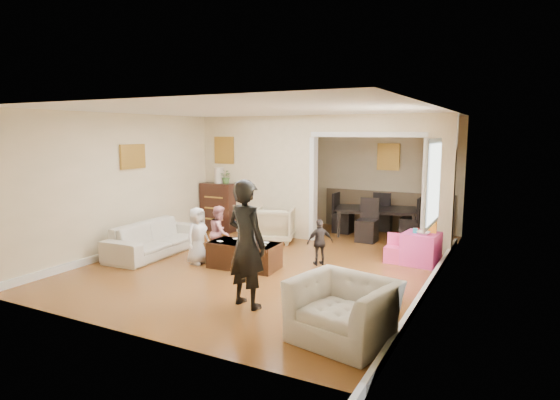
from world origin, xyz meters
The scene contains 27 objects.
floor centered at (0.00, 0.00, 0.00)m, with size 7.00×7.00×0.00m, color brown.
partition_left centered at (-1.38, 1.80, 1.30)m, with size 2.75×0.18×2.60m, color beige.
partition_right centered at (2.48, 1.80, 1.30)m, with size 0.55×0.18×2.60m, color beige.
partition_header centered at (1.10, 1.80, 2.42)m, with size 2.22×0.18×0.35m, color beige.
window_pane centered at (2.73, -0.40, 1.55)m, with size 0.03×0.95×1.10m, color white.
framed_art_partition centered at (-2.20, 1.70, 1.85)m, with size 0.45×0.03×0.55m, color brown.
framed_art_sofa_wall centered at (-2.71, -0.60, 1.80)m, with size 0.03×0.55×0.40m, color brown.
framed_art_alcove centered at (1.10, 3.44, 1.70)m, with size 0.45×0.03×0.55m, color brown.
sofa centered at (-2.16, -0.67, 0.30)m, with size 2.03×0.79×0.59m, color beige.
armchair_back centered at (-0.66, 1.24, 0.36)m, with size 0.76×0.78×0.71m, color tan.
armchair_front centered at (2.20, -2.54, 0.34)m, with size 1.04×0.91×0.68m, color beige.
dresser centered at (-2.31, 1.63, 0.55)m, with size 0.80×0.45×1.10m, color black.
table_lamp centered at (-2.31, 1.63, 1.28)m, with size 0.22×0.22×0.36m, color beige.
potted_plant centered at (-2.11, 1.63, 1.26)m, with size 0.28×0.24×0.31m, color #446B2F.
coffee_table centered at (-0.21, -0.68, 0.22)m, with size 1.16×0.58×0.43m, color #351E10.
coffee_cup centered at (-0.11, -0.73, 0.48)m, with size 0.11×0.11×0.10m, color silver.
play_table centered at (2.37, 0.90, 0.27)m, with size 0.57×0.57×0.55m, color #E03B98.
cereal_box centered at (2.49, 1.00, 0.70)m, with size 0.20×0.07×0.30m, color yellow.
cyan_cup centered at (2.27, 0.85, 0.59)m, with size 0.08×0.08×0.08m, color teal.
toy_block centered at (2.25, 1.02, 0.57)m, with size 0.08×0.06×0.05m, color red.
play_bowl centered at (2.42, 0.78, 0.58)m, with size 0.22×0.22×0.05m, color white.
dining_table centered at (1.04, 2.74, 0.30)m, with size 1.72×0.96×0.61m, color black.
adult_person centered at (0.73, -2.15, 0.83)m, with size 0.61×0.40×1.67m, color black.
child_kneel_a centered at (-1.06, -0.83, 0.49)m, with size 0.48×0.31×0.98m, color silver.
child_kneel_b centered at (-0.91, -0.38, 0.48)m, with size 0.47×0.36×0.96m, color #D68589.
child_toddler centered at (0.84, 0.07, 0.40)m, with size 0.46×0.19×0.79m, color black.
craft_papers centered at (-0.21, -0.63, 0.44)m, with size 0.91×0.40×0.00m.
Camera 1 is at (3.81, -7.14, 2.25)m, focal length 29.94 mm.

